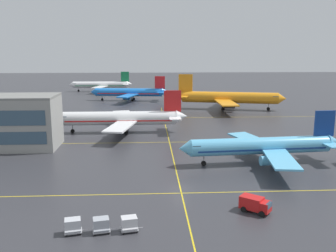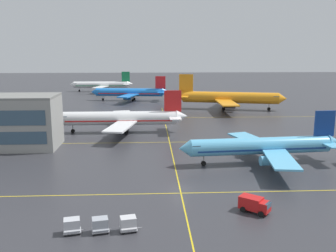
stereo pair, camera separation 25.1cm
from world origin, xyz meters
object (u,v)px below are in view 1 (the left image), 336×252
airliner_front_gate (263,146)px  service_truck_red_van (255,204)px  airliner_second_row (121,118)px  airliner_far_left_stand (130,92)px  baggage_cart_row_second (101,225)px  airliner_third_row (228,98)px  baggage_cart_row_leftmost (73,226)px  baggage_cart_row_middle (129,224)px  airliner_far_right_stand (101,85)px

airliner_front_gate → service_truck_red_van: airliner_front_gate is taller
airliner_front_gate → airliner_second_row: size_ratio=0.91×
airliner_front_gate → airliner_second_row: airliner_second_row is taller
airliner_far_left_stand → baggage_cart_row_second: size_ratio=11.89×
airliner_front_gate → airliner_third_row: bearing=83.9°
baggage_cart_row_leftmost → service_truck_red_van: bearing=11.6°
airliner_front_gate → baggage_cart_row_second: (-28.00, -26.99, -2.47)m
airliner_far_left_stand → baggage_cart_row_middle: (5.29, -119.04, -2.61)m
airliner_front_gate → baggage_cart_row_leftmost: (-31.39, -27.03, -2.47)m
airliner_far_right_stand → baggage_cart_row_middle: size_ratio=11.54×
airliner_front_gate → airliner_second_row: bearing=135.2°
airliner_far_left_stand → airliner_far_right_stand: bearing=114.4°
airliner_third_row → baggage_cart_row_second: size_ratio=14.27×
airliner_third_row → baggage_cart_row_second: bearing=-110.6°
airliner_front_gate → airliner_far_left_stand: airliner_far_left_stand is taller
airliner_front_gate → airliner_second_row: (-29.40, 29.19, 0.36)m
baggage_cart_row_second → baggage_cart_row_middle: same height
airliner_third_row → airliner_second_row: bearing=-134.5°
airliner_second_row → airliner_far_left_stand: 63.02m
airliner_third_row → airliner_far_right_stand: 82.54m
airliner_third_row → baggage_cart_row_second: airliner_third_row is taller
airliner_third_row → baggage_cart_row_leftmost: bearing=-112.4°
airliner_third_row → baggage_cart_row_leftmost: (-38.53, -93.38, -3.36)m
airliner_second_row → service_truck_red_van: size_ratio=8.26×
service_truck_red_van → baggage_cart_row_leftmost: service_truck_red_van is taller
baggage_cart_row_leftmost → airliner_far_right_stand: bearing=95.6°
airliner_far_left_stand → baggage_cart_row_second: airliner_far_left_stand is taller
airliner_far_left_stand → baggage_cart_row_leftmost: (-1.49, -119.23, -2.61)m
baggage_cart_row_leftmost → baggage_cart_row_middle: (6.78, 0.19, 0.00)m
airliner_third_row → airliner_far_right_stand: size_ratio=1.24×
airliner_far_right_stand → baggage_cart_row_middle: bearing=-82.0°
airliner_front_gate → airliner_third_row: (7.14, 66.35, 0.89)m
baggage_cart_row_leftmost → baggage_cart_row_middle: size_ratio=1.00×
airliner_far_left_stand → baggage_cart_row_middle: bearing=-87.5°
service_truck_red_van → baggage_cart_row_leftmost: (-23.74, -4.89, -0.17)m
airliner_second_row → baggage_cart_row_middle: (4.79, -56.02, -2.83)m
service_truck_red_van → airliner_far_right_stand: bearing=104.5°
baggage_cart_row_second → baggage_cart_row_middle: 3.39m
airliner_second_row → baggage_cart_row_second: (1.40, -56.18, -2.83)m
baggage_cart_row_leftmost → airliner_front_gate: bearing=40.7°
airliner_third_row → airliner_far_left_stand: size_ratio=1.20×
baggage_cart_row_middle → airliner_third_row: bearing=71.2°
service_truck_red_van → baggage_cart_row_leftmost: 24.24m
airliner_front_gate → baggage_cart_row_leftmost: size_ratio=11.44×
airliner_far_right_stand → baggage_cart_row_leftmost: (15.23, -156.01, -2.51)m
airliner_third_row → service_truck_red_van: (-14.79, -88.50, -3.18)m
airliner_front_gate → baggage_cart_row_middle: (-24.61, -26.84, -2.47)m
airliner_third_row → airliner_far_left_stand: airliner_third_row is taller
baggage_cart_row_second → baggage_cart_row_leftmost: bearing=-179.3°
airliner_second_row → airliner_far_right_stand: size_ratio=1.09×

